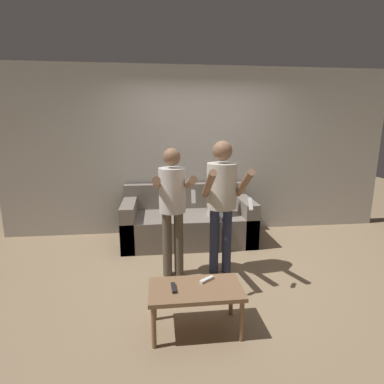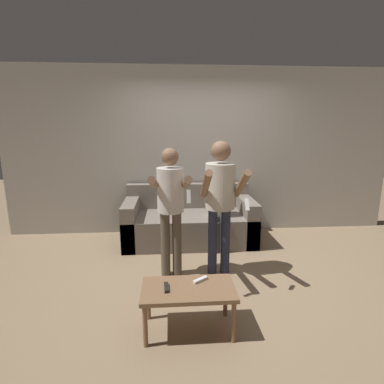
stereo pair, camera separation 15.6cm
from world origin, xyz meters
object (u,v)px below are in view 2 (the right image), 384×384
Objects in this scene: remote_near at (166,287)px; coffee_table at (188,293)px; remote_far at (200,280)px; person_standing_left at (171,199)px; person_seated at (219,204)px; couch at (189,223)px; person_standing_right at (220,193)px.

coffee_table is at bearing 1.19° from remote_near.
remote_far is (0.30, 0.11, 0.00)m from remote_near.
person_standing_left is 1.18m from person_seated.
person_seated is at bearing -28.70° from couch.
remote_near is at bearing -111.72° from person_seated.
remote_near is at bearing -92.69° from person_standing_left.
remote_near and remote_far have the same top height.
coffee_table is at bearing -106.64° from person_seated.
person_standing_left is 1.14m from remote_near.
person_seated reaches higher than remote_near.
couch is 2.02m from remote_far.
person_standing_left reaches higher than remote_near.
couch reaches higher than remote_near.
remote_near reaches higher than coffee_table.
person_standing_right is 1.38× the size of person_seated.
person_standing_right is 1.33m from remote_near.
person_standing_right reaches higher than remote_far.
coffee_table is 5.32× the size of remote_near.
remote_far is (0.26, -0.90, -0.53)m from person_standing_left.
person_standing_right reaches higher than person_standing_left.
couch is 1.33m from person_standing_left.
remote_far is at bearing 41.97° from coffee_table.
person_standing_left is 0.95× the size of person_standing_right.
couch is 1.69× the size of person_seated.
person_standing_left is at bearing -104.45° from couch.
person_standing_left is at bearing -128.49° from person_seated.
couch is at bearing 75.55° from person_standing_left.
person_standing_left reaches higher than couch.
person_standing_left is 1.31× the size of person_seated.
remote_near is at bearing -98.98° from couch.
person_standing_right reaches higher than couch.
couch is 0.59m from person_seated.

